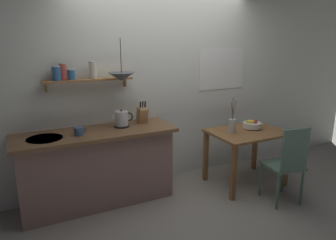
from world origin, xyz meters
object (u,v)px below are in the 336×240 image
object	(u,v)px
twig_vase	(232,126)
pendant_lamp	(122,77)
knife_block	(142,114)
dining_chair_near	(287,162)
dining_table	(247,140)
electric_kettle	(122,119)
coffee_mug_by_sink	(79,131)
fruit_bowl	(252,125)

from	to	relation	value
twig_vase	pendant_lamp	size ratio (longest dim) A/B	0.97
twig_vase	knife_block	world-z (taller)	twig_vase
dining_chair_near	pendant_lamp	size ratio (longest dim) A/B	2.03
dining_table	electric_kettle	world-z (taller)	electric_kettle
electric_kettle	twig_vase	bearing A→B (deg)	-15.52
pendant_lamp	dining_table	bearing A→B (deg)	-9.64
dining_table	coffee_mug_by_sink	xyz separation A→B (m)	(-2.13, 0.27, 0.33)
fruit_bowl	electric_kettle	xyz separation A→B (m)	(-1.74, 0.33, 0.20)
twig_vase	coffee_mug_by_sink	bearing A→B (deg)	172.35
fruit_bowl	twig_vase	distance (m)	0.38
twig_vase	knife_block	xyz separation A→B (m)	(-1.07, 0.44, 0.17)
dining_table	dining_chair_near	xyz separation A→B (m)	(0.07, -0.65, -0.09)
fruit_bowl	electric_kettle	size ratio (longest dim) A/B	0.97
dining_chair_near	twig_vase	xyz separation A→B (m)	(-0.31, 0.67, 0.31)
dining_table	coffee_mug_by_sink	world-z (taller)	coffee_mug_by_sink
fruit_bowl	dining_table	bearing A→B (deg)	-153.75
dining_table	fruit_bowl	distance (m)	0.23
dining_table	twig_vase	bearing A→B (deg)	176.30
dining_table	pendant_lamp	world-z (taller)	pendant_lamp
electric_kettle	pendant_lamp	world-z (taller)	pendant_lamp
electric_kettle	knife_block	bearing A→B (deg)	12.55
fruit_bowl	twig_vase	size ratio (longest dim) A/B	0.54
twig_vase	dining_table	bearing A→B (deg)	-3.70
dining_table	coffee_mug_by_sink	distance (m)	2.18
dining_chair_near	pendant_lamp	xyz separation A→B (m)	(-1.69, 0.93, 0.99)
coffee_mug_by_sink	twig_vase	bearing A→B (deg)	-7.65
twig_vase	electric_kettle	world-z (taller)	twig_vase
fruit_bowl	twig_vase	world-z (taller)	twig_vase
dining_table	knife_block	distance (m)	1.44
dining_chair_near	fruit_bowl	world-z (taller)	dining_chair_near
electric_kettle	knife_block	size ratio (longest dim) A/B	0.93
fruit_bowl	twig_vase	xyz separation A→B (m)	(-0.38, -0.05, 0.05)
dining_chair_near	twig_vase	world-z (taller)	twig_vase
dining_table	pendant_lamp	size ratio (longest dim) A/B	2.03
dining_table	electric_kettle	bearing A→B (deg)	166.20
twig_vase	knife_block	bearing A→B (deg)	157.56
electric_kettle	pendant_lamp	size ratio (longest dim) A/B	0.54
dining_chair_near	electric_kettle	distance (m)	2.02
dining_table	fruit_bowl	bearing A→B (deg)	26.25
twig_vase	pendant_lamp	xyz separation A→B (m)	(-1.38, 0.26, 0.68)
fruit_bowl	twig_vase	bearing A→B (deg)	-172.21
electric_kettle	pendant_lamp	xyz separation A→B (m)	(-0.02, -0.12, 0.52)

